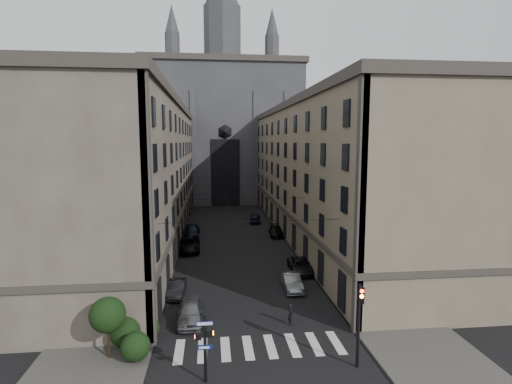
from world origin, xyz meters
name	(u,v)px	position (x,y,z in m)	size (l,w,h in m)	color
sidewalk_left	(158,238)	(-10.50, 36.00, 0.07)	(7.00, 80.00, 0.15)	#383533
sidewalk_right	(305,234)	(10.50, 36.00, 0.07)	(7.00, 80.00, 0.15)	#383533
zebra_crossing	(259,347)	(0.00, 5.00, 0.01)	(11.00, 3.20, 0.01)	beige
building_left	(134,173)	(-13.44, 36.00, 9.34)	(13.60, 60.60, 18.85)	#4D443B
building_right	(326,171)	(13.44, 36.00, 9.34)	(13.60, 60.60, 18.85)	brown
gothic_tower	(223,123)	(0.00, 74.96, 17.80)	(35.00, 23.00, 58.00)	#2D2D33
pedestrian_signal_left	(205,343)	(-3.51, 1.50, 2.32)	(1.02, 0.38, 4.00)	black
traffic_light_right	(359,316)	(5.60, 1.92, 3.29)	(0.34, 0.50, 5.20)	black
shrub_cluster	(123,328)	(-8.72, 5.01, 1.80)	(3.90, 4.40, 3.90)	black
tram_wires	(233,187)	(0.00, 35.63, 7.25)	(14.00, 60.00, 0.43)	black
car_left_near	(190,312)	(-4.73, 9.29, 0.80)	(1.88, 4.67, 1.59)	slate
car_left_midnear	(177,288)	(-6.19, 14.66, 0.66)	(1.40, 4.03, 1.33)	black
car_left_midfar	(189,244)	(-5.91, 29.23, 0.83)	(2.75, 5.95, 1.65)	black
car_left_far	(191,231)	(-5.98, 36.67, 0.83)	(2.31, 5.69, 1.65)	black
car_right_near	(291,282)	(4.20, 15.01, 0.72)	(1.53, 4.38, 1.44)	slate
car_right_midnear	(301,265)	(6.20, 19.69, 0.71)	(2.36, 5.11, 1.42)	black
car_right_midfar	(276,231)	(6.20, 35.76, 0.69)	(1.94, 4.78, 1.39)	black
car_right_far	(255,218)	(4.22, 45.56, 0.75)	(1.77, 4.39, 1.50)	black
pedestrian	(290,314)	(2.70, 8.00, 0.79)	(0.58, 0.38, 1.59)	black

